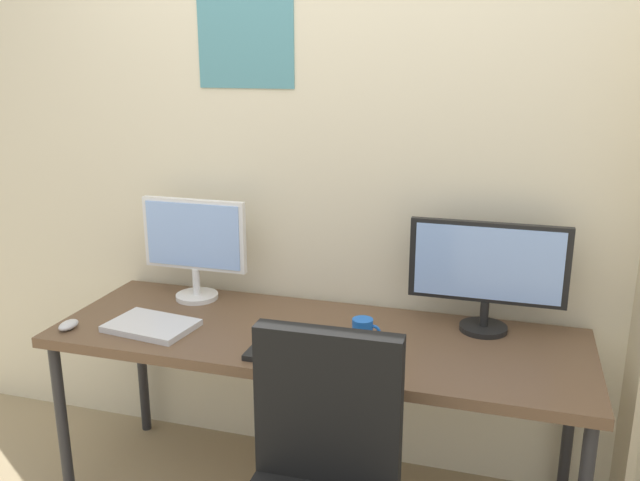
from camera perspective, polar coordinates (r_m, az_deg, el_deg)
wall_back at (r=2.74m, az=2.21°, el=6.26°), size 4.40×0.11×2.60m
desk at (r=2.53m, az=-0.33°, el=-9.12°), size 2.00×0.68×0.74m
monitor_left at (r=2.83m, az=-10.77°, el=-0.20°), size 0.46×0.18×0.43m
monitor_right at (r=2.53m, az=14.23°, el=-2.45°), size 0.58×0.18×0.42m
keyboard_main at (r=2.31m, az=-2.02°, el=-9.98°), size 0.35×0.13×0.02m
computer_mouse at (r=2.72m, az=-20.85°, el=-6.82°), size 0.06×0.10×0.03m
laptop_closed at (r=2.63m, az=-14.32°, el=-7.12°), size 0.35×0.26×0.02m
coffee_mug at (r=2.43m, az=3.74°, el=-7.76°), size 0.11×0.08×0.09m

